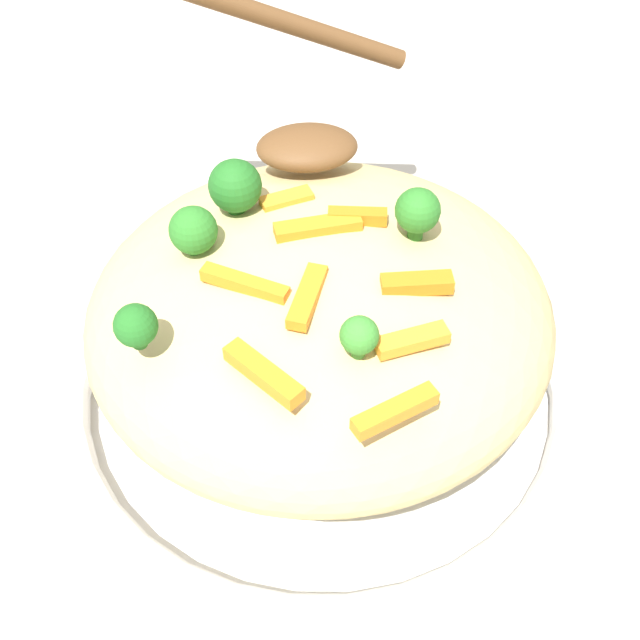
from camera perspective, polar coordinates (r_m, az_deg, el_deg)
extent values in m
plane|color=beige|center=(0.49, 0.00, -6.40)|extent=(2.40, 2.40, 0.00)
cylinder|color=silver|center=(0.48, 0.00, -5.61)|extent=(0.28, 0.28, 0.02)
torus|color=silver|center=(0.47, 0.00, -4.08)|extent=(0.30, 0.30, 0.02)
torus|color=black|center=(0.46, 0.00, -3.80)|extent=(0.29, 0.29, 0.00)
ellipsoid|color=#D1BA7A|center=(0.43, 0.00, 0.40)|extent=(0.25, 0.24, 0.10)
cube|color=orange|center=(0.37, -5.39, 2.59)|extent=(0.04, 0.03, 0.01)
cube|color=orange|center=(0.40, -0.76, 6.53)|extent=(0.04, 0.02, 0.01)
cube|color=orange|center=(0.34, -4.05, -3.81)|extent=(0.03, 0.04, 0.01)
cube|color=orange|center=(0.38, 6.91, 2.59)|extent=(0.03, 0.01, 0.01)
cube|color=orange|center=(0.37, -0.91, 1.69)|extent=(0.02, 0.04, 0.01)
cube|color=orange|center=(0.36, 6.57, -1.43)|extent=(0.03, 0.02, 0.01)
cube|color=orange|center=(0.33, 5.37, -6.47)|extent=(0.04, 0.02, 0.01)
cube|color=orange|center=(0.41, 2.68, 7.39)|extent=(0.03, 0.01, 0.01)
cube|color=orange|center=(0.42, -2.39, 8.50)|extent=(0.03, 0.02, 0.01)
cylinder|color=#205B1C|center=(0.36, -12.75, -1.42)|extent=(0.01, 0.01, 0.01)
sphere|color=#236B23|center=(0.36, -13.01, -0.38)|extent=(0.02, 0.02, 0.02)
cylinder|color=#296820|center=(0.40, 6.82, 6.36)|extent=(0.01, 0.01, 0.01)
sphere|color=#2D7A28|center=(0.39, 6.98, 7.76)|extent=(0.02, 0.02, 0.02)
cylinder|color=#205B1C|center=(0.42, -5.93, 8.05)|extent=(0.01, 0.01, 0.01)
sphere|color=#236B23|center=(0.41, -6.07, 9.50)|extent=(0.03, 0.03, 0.03)
cylinder|color=#377928|center=(0.35, 2.76, -2.12)|extent=(0.01, 0.01, 0.01)
sphere|color=#3D8E33|center=(0.34, 2.82, -1.09)|extent=(0.02, 0.02, 0.02)
cylinder|color=#296820|center=(0.40, -8.84, 5.12)|extent=(0.01, 0.01, 0.01)
sphere|color=#2D7A28|center=(0.39, -9.02, 6.35)|extent=(0.02, 0.02, 0.02)
ellipsoid|color=brown|center=(0.45, -1.45, 12.19)|extent=(0.06, 0.04, 0.02)
cylinder|color=brown|center=(0.50, -3.33, 20.69)|extent=(0.16, 0.03, 0.08)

